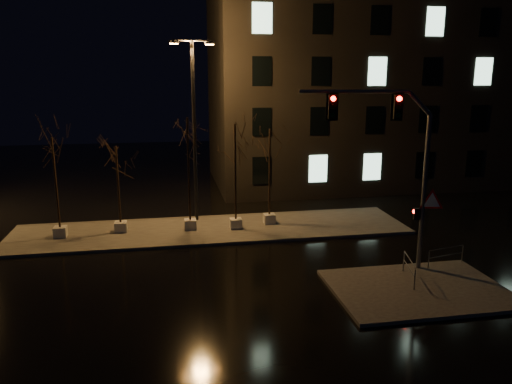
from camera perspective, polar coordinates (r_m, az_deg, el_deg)
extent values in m
plane|color=black|center=(22.70, -3.58, -9.00)|extent=(90.00, 90.00, 0.00)
cube|color=#403D39|center=(28.30, -5.03, -4.30)|extent=(22.00, 5.00, 0.15)
cube|color=#403D39|center=(21.73, 18.01, -10.51)|extent=(7.00, 5.00, 0.15)
cube|color=black|center=(42.19, 12.79, 11.48)|extent=(25.00, 12.00, 15.00)
cube|color=beige|center=(28.63, -21.45, -4.25)|extent=(0.65, 0.65, 0.55)
cylinder|color=black|center=(27.99, -21.91, 0.95)|extent=(0.11, 0.11, 4.76)
cube|color=beige|center=(28.51, -15.19, -3.85)|extent=(0.65, 0.65, 0.55)
cylinder|color=black|center=(27.92, -15.48, 0.81)|extent=(0.11, 0.11, 4.20)
cube|color=beige|center=(28.22, -7.51, -3.67)|extent=(0.65, 0.65, 0.55)
cylinder|color=black|center=(27.48, -7.70, 2.54)|extent=(0.11, 0.11, 5.66)
cube|color=beige|center=(28.15, -2.32, -3.60)|extent=(0.65, 0.65, 0.55)
cylinder|color=black|center=(27.44, -2.37, 2.27)|extent=(0.11, 0.11, 5.32)
cube|color=beige|center=(29.05, 1.53, -3.06)|extent=(0.65, 0.65, 0.55)
cylinder|color=black|center=(28.40, 1.57, 2.27)|extent=(0.11, 0.11, 4.94)
cylinder|color=#5C5F64|center=(22.81, 18.63, -0.20)|extent=(0.20, 0.20, 6.81)
cylinder|color=#5C5F64|center=(21.48, 11.13, 11.20)|extent=(4.48, 1.06, 0.16)
cube|color=black|center=(21.90, 15.92, 9.35)|extent=(0.38, 0.31, 1.02)
cube|color=black|center=(21.38, 8.75, 9.61)|extent=(0.38, 0.31, 1.02)
cube|color=black|center=(22.96, 17.87, -2.41)|extent=(0.29, 0.25, 0.51)
cone|color=red|center=(22.94, 19.42, -1.07)|extent=(1.16, 0.27, 1.18)
sphere|color=#FF0C07|center=(22.27, 19.42, 10.04)|extent=(0.20, 0.20, 0.20)
cylinder|color=black|center=(29.03, -7.06, 6.64)|extent=(0.21, 0.21, 10.27)
cylinder|color=black|center=(28.89, -7.36, 16.80)|extent=(2.22, 0.65, 0.10)
cube|color=orange|center=(28.59, -9.39, 16.47)|extent=(0.57, 0.40, 0.21)
cube|color=orange|center=(29.21, -5.34, 16.51)|extent=(0.57, 0.40, 0.21)
cylinder|color=#5C5F64|center=(23.66, 19.13, -7.37)|extent=(0.04, 0.04, 0.80)
cylinder|color=#5C5F64|center=(24.96, 22.51, -6.59)|extent=(0.04, 0.04, 0.80)
cylinder|color=#5C5F64|center=(24.16, 20.95, -5.98)|extent=(1.92, 0.46, 0.04)
cylinder|color=#5C5F64|center=(24.27, 20.88, -6.78)|extent=(1.92, 0.46, 0.04)
cylinder|color=#5C5F64|center=(21.28, 17.69, -9.51)|extent=(0.05, 0.05, 0.87)
cylinder|color=#5C5F64|center=(23.03, 16.53, -7.65)|extent=(0.05, 0.05, 0.87)
cylinder|color=#5C5F64|center=(21.98, 17.17, -7.37)|extent=(0.50, 1.90, 0.04)
cylinder|color=#5C5F64|center=(22.11, 17.10, -8.31)|extent=(0.50, 1.90, 0.04)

